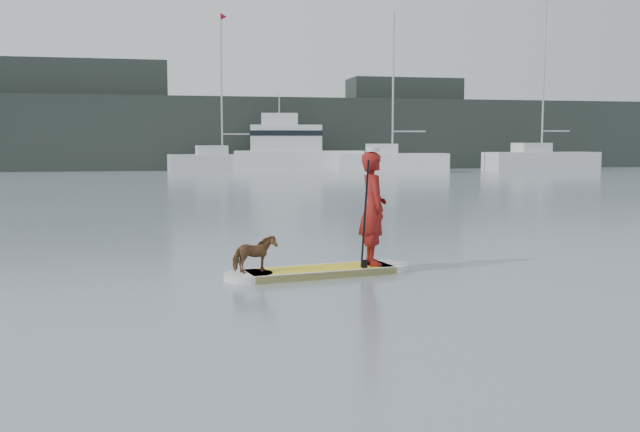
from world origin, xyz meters
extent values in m
plane|color=slate|center=(0.00, 0.00, 0.00)|extent=(140.00, 140.00, 0.00)
cube|color=yellow|center=(-0.50, 3.10, 0.06)|extent=(2.60, 1.21, 0.12)
cylinder|color=silver|center=(-1.73, 2.89, 0.06)|extent=(0.80, 0.80, 0.12)
cylinder|color=silver|center=(0.73, 3.31, 0.06)|extent=(0.80, 0.80, 0.12)
cube|color=silver|center=(-0.56, 3.46, 0.06)|extent=(2.47, 0.48, 0.12)
cube|color=silver|center=(-0.44, 2.73, 0.06)|extent=(2.47, 0.48, 0.12)
imported|color=maroon|center=(0.47, 3.26, 1.09)|extent=(0.48, 0.72, 1.95)
cylinder|color=silver|center=(0.47, 3.26, 2.10)|extent=(0.22, 0.22, 0.07)
imported|color=brown|center=(-1.63, 2.91, 0.42)|extent=(0.78, 0.54, 0.60)
cylinder|color=black|center=(0.23, 2.94, 1.00)|extent=(0.08, 0.30, 1.89)
cube|color=black|center=(0.23, 2.94, 0.10)|extent=(0.10, 0.04, 0.32)
cube|color=silver|center=(1.00, 46.68, 0.68)|extent=(8.30, 3.17, 1.35)
cube|color=silver|center=(0.19, 46.61, 1.69)|extent=(2.41, 1.94, 0.68)
cylinder|color=#B7B7BC|center=(1.00, 46.68, 6.57)|extent=(0.14, 0.14, 10.44)
cylinder|color=#B7B7BC|center=(2.16, 46.77, 2.90)|extent=(2.32, 0.29, 0.10)
cone|color=red|center=(1.24, 46.69, 11.70)|extent=(0.53, 0.58, 0.54)
cube|color=silver|center=(13.56, 43.30, 0.72)|extent=(8.62, 4.31, 1.44)
cube|color=silver|center=(12.75, 43.47, 1.80)|extent=(2.64, 2.31, 0.72)
cylinder|color=#B7B7BC|center=(13.56, 43.30, 6.70)|extent=(0.14, 0.14, 10.51)
cylinder|color=#B7B7BC|center=(14.77, 43.05, 3.09)|extent=(2.44, 0.61, 0.10)
cube|color=silver|center=(26.52, 44.42, 0.74)|extent=(9.54, 3.49, 1.49)
cube|color=silver|center=(25.59, 44.35, 1.86)|extent=(2.76, 2.13, 0.74)
cylinder|color=#B7B7BC|center=(26.52, 44.42, 7.65)|extent=(0.15, 0.15, 12.33)
cylinder|color=#B7B7BC|center=(27.80, 44.52, 3.19)|extent=(2.55, 0.31, 0.11)
cube|color=silver|center=(6.88, 46.33, 0.81)|extent=(10.22, 4.29, 1.62)
cube|color=silver|center=(5.90, 46.45, 2.61)|extent=(5.72, 3.12, 1.98)
cube|color=silver|center=(5.41, 46.51, 4.05)|extent=(2.97, 2.02, 0.90)
cube|color=black|center=(5.90, 46.45, 2.97)|extent=(5.82, 3.20, 0.41)
cylinder|color=#B7B7BC|center=(5.41, 46.51, 5.22)|extent=(0.09, 0.09, 1.44)
cube|color=#202823|center=(0.00, 53.00, 3.00)|extent=(90.00, 6.00, 6.00)
cube|color=#202823|center=(-10.00, 54.00, 4.50)|extent=(14.00, 4.00, 9.00)
cube|color=#202823|center=(18.00, 54.00, 4.00)|extent=(10.00, 4.00, 8.00)
camera|label=1|loc=(-2.93, -8.49, 2.21)|focal=40.00mm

